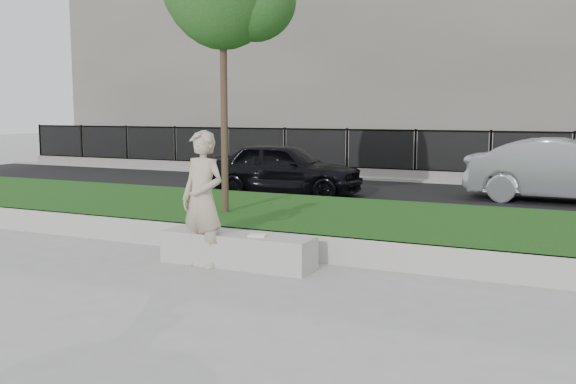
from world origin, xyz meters
The scene contains 12 objects.
ground centered at (0.00, 0.00, 0.00)m, with size 90.00×90.00×0.00m, color gray.
grass_bank centered at (0.00, 3.00, 0.20)m, with size 34.00×4.00×0.40m, color #13340D.
grass_kerb centered at (0.00, 1.04, 0.20)m, with size 34.00×0.08×0.40m, color #ABA8A0.
street centered at (0.00, 8.50, 0.02)m, with size 34.00×7.00×0.04m, color black.
far_pavement centered at (0.00, 13.00, 0.06)m, with size 34.00×3.00×0.12m, color gray.
iron_fence centered at (0.00, 12.00, 0.54)m, with size 32.00×0.30×1.50m.
building_facade centered at (0.00, 20.00, 5.00)m, with size 34.00×10.00×10.00m, color #5E5A52.
stone_bench centered at (-0.21, 0.40, 0.23)m, with size 2.23×0.56×0.46m, color #ABA8A0.
man centered at (-0.62, 0.16, 0.95)m, with size 0.69×0.45×1.89m, color #BAA98F.
book centered at (0.14, 0.34, 0.47)m, with size 0.24×0.17×0.03m, color white.
car_dark centered at (-2.75, 7.23, 0.72)m, with size 1.60×3.97×1.35m, color black.
car_silver centered at (3.77, 8.83, 0.78)m, with size 1.57×4.50×1.48m, color gray.
Camera 1 is at (4.18, -7.27, 2.16)m, focal length 40.00 mm.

